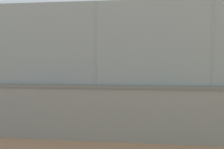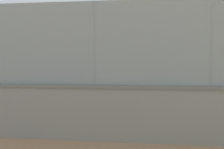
% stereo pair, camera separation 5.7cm
% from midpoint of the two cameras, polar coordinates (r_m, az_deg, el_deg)
% --- Properties ---
extents(ground_plane, '(260.00, 260.00, 0.00)m').
position_cam_midpoint_polar(ground_plane, '(16.78, 0.66, -3.81)').
color(ground_plane, tan).
extents(perimeter_wall, '(30.92, 1.33, 1.51)m').
position_cam_midpoint_polar(perimeter_wall, '(6.16, -4.53, -9.56)').
color(perimeter_wall, gray).
rests_on(perimeter_wall, ground_plane).
extents(fence_panel_on_wall, '(30.36, 0.93, 2.24)m').
position_cam_midpoint_polar(fence_panel_on_wall, '(6.02, -4.62, 8.03)').
color(fence_panel_on_wall, gray).
rests_on(fence_panel_on_wall, perimeter_wall).
extents(player_near_wall_returning, '(1.22, 0.69, 1.47)m').
position_cam_midpoint_polar(player_near_wall_returning, '(15.95, -9.06, -1.14)').
color(player_near_wall_returning, '#B2B2B2').
rests_on(player_near_wall_returning, ground_plane).
extents(player_baseline_waiting, '(1.30, 0.81, 1.73)m').
position_cam_midpoint_polar(player_baseline_waiting, '(17.36, 11.10, -0.22)').
color(player_baseline_waiting, black).
rests_on(player_baseline_waiting, ground_plane).
extents(player_foreground_swinging, '(1.23, 0.69, 1.49)m').
position_cam_midpoint_polar(player_foreground_swinging, '(16.38, 2.00, -0.92)').
color(player_foreground_swinging, '#B2B2B2').
rests_on(player_foreground_swinging, ground_plane).
extents(sports_ball, '(0.21, 0.21, 0.21)m').
position_cam_midpoint_polar(sports_ball, '(14.87, -8.96, -4.40)').
color(sports_ball, '#3399D8').
rests_on(sports_ball, ground_plane).
extents(spare_ball_by_wall, '(0.13, 0.13, 0.13)m').
position_cam_midpoint_polar(spare_ball_by_wall, '(7.77, -2.34, -12.06)').
color(spare_ball_by_wall, yellow).
rests_on(spare_ball_by_wall, ground_plane).
extents(courtside_bench, '(1.61, 0.43, 0.87)m').
position_cam_midpoint_polar(courtside_bench, '(8.45, -26.17, -8.37)').
color(courtside_bench, gray).
rests_on(courtside_bench, ground_plane).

